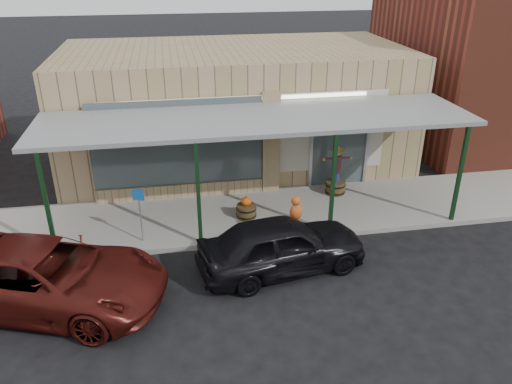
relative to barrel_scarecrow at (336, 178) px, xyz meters
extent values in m
plane|color=black|center=(-2.71, -4.44, -0.70)|extent=(120.00, 120.00, 0.00)
cube|color=gray|center=(-2.71, -0.84, -0.62)|extent=(40.00, 3.20, 0.15)
cube|color=tan|center=(-2.71, 3.76, 1.40)|extent=(12.00, 6.00, 4.20)
cube|color=#495559|center=(-4.91, 0.61, 1.20)|extent=(5.20, 0.06, 2.80)
cube|color=#495559|center=(0.29, 0.74, 0.80)|extent=(1.80, 0.06, 2.80)
cube|color=tan|center=(-2.01, 0.66, 1.00)|extent=(0.55, 0.30, 3.40)
cube|color=tan|center=(-4.91, 0.66, -0.35)|extent=(5.20, 0.30, 0.50)
cube|color=beige|center=(-2.71, 0.73, 1.30)|extent=(9.00, 0.02, 2.60)
cube|color=white|center=(-2.71, 0.70, 2.50)|extent=(7.50, 0.03, 0.10)
cube|color=slate|center=(-2.71, -0.84, 2.35)|extent=(12.00, 3.00, 0.12)
cube|color=#103217|center=(-8.21, -2.29, 0.85)|extent=(0.10, 0.10, 2.95)
cube|color=#103217|center=(-4.51, -2.29, 0.85)|extent=(0.10, 0.10, 2.95)
cube|color=#103217|center=(-0.91, -2.29, 0.85)|extent=(0.10, 0.10, 2.95)
cube|color=#103217|center=(2.79, -2.29, 0.85)|extent=(0.10, 0.10, 2.95)
cylinder|color=brown|center=(0.00, 0.00, -0.34)|extent=(0.67, 0.67, 0.42)
cylinder|color=navy|center=(0.00, 0.00, 0.03)|extent=(0.24, 0.24, 0.31)
cylinder|color=maroon|center=(0.00, 0.00, 0.47)|extent=(0.27, 0.27, 0.57)
sphere|color=#C0894A|center=(0.00, 0.00, 0.87)|extent=(0.23, 0.23, 0.23)
cone|color=#C0894A|center=(0.00, 0.00, 1.00)|extent=(0.38, 0.38, 0.15)
cylinder|color=brown|center=(-3.08, -1.09, -0.36)|extent=(0.64, 0.64, 0.38)
ellipsoid|color=#FF5310|center=(-3.08, -1.09, -0.04)|extent=(0.31, 0.31, 0.25)
cylinder|color=#4C471E|center=(-3.08, -1.09, 0.10)|extent=(0.04, 0.04, 0.06)
cylinder|color=gray|center=(-6.04, -1.93, 0.06)|extent=(0.04, 0.04, 1.22)
cube|color=#1758AD|center=(-6.04, -1.93, 0.83)|extent=(0.31, 0.13, 0.32)
imported|color=black|center=(-2.61, -3.69, 0.01)|extent=(4.38, 2.36, 1.42)
ellipsoid|color=#CA5C23|center=(-2.03, -2.78, 0.39)|extent=(0.34, 0.28, 0.44)
sphere|color=#CA5C23|center=(-2.03, -2.74, 0.70)|extent=(0.25, 0.25, 0.25)
cylinder|color=#186C27|center=(-2.03, -2.78, 0.57)|extent=(0.17, 0.17, 0.02)
imported|color=#4B130F|center=(-8.04, -4.09, 0.04)|extent=(5.83, 4.06, 1.48)
camera|label=1|loc=(-5.07, -13.87, 6.49)|focal=35.00mm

